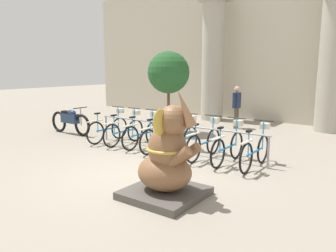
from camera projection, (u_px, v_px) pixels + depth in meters
The scene contains 17 objects.
ground_plane at pixel (139, 173), 7.10m from camera, with size 60.00×60.00×0.00m, color gray.
building_facade at pixel (276, 49), 13.43m from camera, with size 20.00×0.20×6.00m.
column_left at pixel (213, 59), 14.06m from camera, with size 1.19×1.19×5.16m.
column_right at pixel (334, 57), 11.33m from camera, with size 1.19×1.19×5.16m.
bike_rack at pixel (173, 129), 8.81m from camera, with size 5.31×0.05×0.77m.
bicycle_0 at pixel (109, 128), 10.11m from camera, with size 0.48×1.70×1.05m.
bicycle_1 at pixel (125, 131), 9.72m from camera, with size 0.48×1.70×1.05m.
bicycle_2 at pixel (143, 133), 9.37m from camera, with size 0.48×1.70×1.05m.
bicycle_3 at pixel (160, 136), 8.93m from camera, with size 0.48×1.70×1.05m.
bicycle_4 at pixel (181, 139), 8.54m from camera, with size 0.48×1.70×1.05m.
bicycle_5 at pixel (205, 142), 8.20m from camera, with size 0.48×1.70×1.05m.
bicycle_6 at pixel (228, 146), 7.77m from camera, with size 0.48×1.70×1.05m.
bicycle_7 at pixel (256, 150), 7.39m from camera, with size 0.48×1.70×1.05m.
elephant_statue at pixel (167, 161), 5.65m from camera, with size 1.28×1.28×1.93m.
motorcycle at pixel (70, 120), 11.21m from camera, with size 1.99×0.55×0.96m.
person_pedestrian at pixel (237, 104), 12.23m from camera, with size 0.21×0.47×1.58m.
potted_tree at pixel (168, 76), 11.21m from camera, with size 1.44×1.44×2.82m.
Camera 1 is at (4.52, -5.14, 2.24)m, focal length 35.00 mm.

